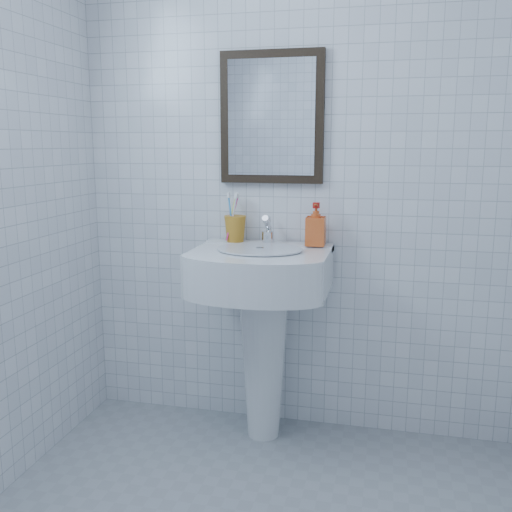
# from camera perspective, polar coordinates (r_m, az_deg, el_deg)

# --- Properties ---
(wall_back) EXTENTS (2.20, 0.02, 2.50)m
(wall_back) POSITION_cam_1_polar(r_m,az_deg,el_deg) (2.79, 4.55, 7.47)
(wall_back) COLOR white
(wall_back) RESTS_ON ground
(washbasin) EXTENTS (0.63, 0.46, 0.96)m
(washbasin) POSITION_cam_1_polar(r_m,az_deg,el_deg) (2.72, 0.65, -5.56)
(washbasin) COLOR white
(washbasin) RESTS_ON ground
(faucet) EXTENTS (0.06, 0.13, 0.14)m
(faucet) POSITION_cam_1_polar(r_m,az_deg,el_deg) (2.75, 1.19, 2.43)
(faucet) COLOR silver
(faucet) RESTS_ON washbasin
(toothbrush_cup) EXTENTS (0.12, 0.12, 0.13)m
(toothbrush_cup) POSITION_cam_1_polar(r_m,az_deg,el_deg) (2.80, -2.09, 2.74)
(toothbrush_cup) COLOR #B7781E
(toothbrush_cup) RESTS_ON washbasin
(soap_dispenser) EXTENTS (0.09, 0.09, 0.20)m
(soap_dispenser) POSITION_cam_1_polar(r_m,az_deg,el_deg) (2.70, 6.00, 3.16)
(soap_dispenser) COLOR red
(soap_dispenser) RESTS_ON washbasin
(wall_mirror) EXTENTS (0.50, 0.04, 0.62)m
(wall_mirror) POSITION_cam_1_polar(r_m,az_deg,el_deg) (2.79, 1.57, 13.66)
(wall_mirror) COLOR black
(wall_mirror) RESTS_ON wall_back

